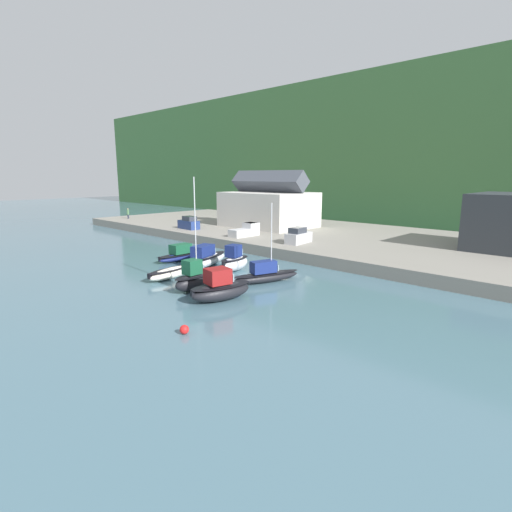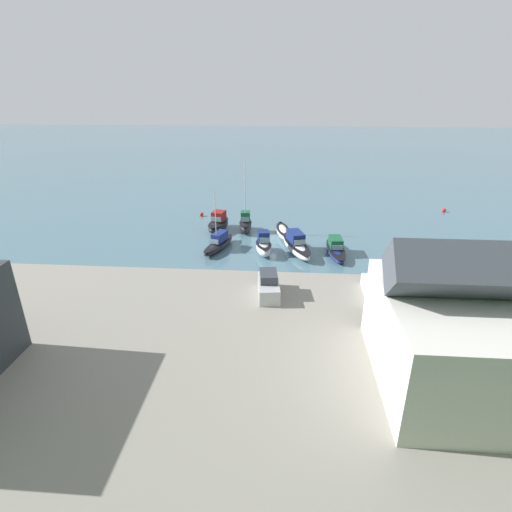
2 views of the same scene
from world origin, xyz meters
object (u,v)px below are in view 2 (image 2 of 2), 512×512
(moored_boat_0, at_px, (335,249))
(moored_boat_2, at_px, (264,246))
(parked_car_2, at_px, (269,286))
(mooring_buoy_0, at_px, (202,214))
(moored_boat_5, at_px, (246,224))
(moored_boat_6, at_px, (219,224))
(moored_boat_3, at_px, (219,243))
(pickup_truck_0, at_px, (377,290))
(mooring_buoy_1, at_px, (444,210))
(moored_boat_4, at_px, (283,231))
(moored_boat_1, at_px, (296,245))

(moored_boat_0, distance_m, moored_boat_2, 8.75)
(parked_car_2, xyz_separation_m, mooring_buoy_0, (11.74, -27.25, -1.98))
(moored_boat_0, height_order, parked_car_2, parked_car_2)
(mooring_buoy_0, bearing_deg, moored_boat_5, 138.73)
(moored_boat_5, height_order, moored_boat_6, moored_boat_5)
(moored_boat_6, bearing_deg, moored_boat_3, 110.93)
(pickup_truck_0, distance_m, mooring_buoy_1, 36.65)
(moored_boat_2, distance_m, moored_boat_6, 10.54)
(pickup_truck_0, height_order, mooring_buoy_0, pickup_truck_0)
(moored_boat_2, height_order, moored_boat_5, moored_boat_5)
(moored_boat_4, bearing_deg, moored_boat_0, 128.34)
(moored_boat_2, xyz_separation_m, moored_boat_5, (2.97, -7.81, 0.03))
(moored_boat_2, xyz_separation_m, parked_car_2, (-1.17, 12.77, 1.21))
(moored_boat_1, distance_m, mooring_buoy_0, 19.86)
(moored_boat_5, bearing_deg, moored_boat_1, 132.40)
(moored_boat_2, bearing_deg, moored_boat_0, 172.69)
(moored_boat_5, height_order, mooring_buoy_0, moored_boat_5)
(pickup_truck_0, bearing_deg, moored_boat_1, -61.54)
(moored_boat_6, height_order, mooring_buoy_1, moored_boat_6)
(moored_boat_5, relative_size, mooring_buoy_0, 16.34)
(moored_boat_1, xyz_separation_m, parked_car_2, (2.79, 13.73, 1.37))
(moored_boat_2, xyz_separation_m, mooring_buoy_0, (10.58, -14.48, -0.77))
(mooring_buoy_1, bearing_deg, moored_boat_1, 37.54)
(parked_car_2, bearing_deg, moored_boat_3, -69.79)
(moored_boat_1, bearing_deg, parked_car_2, 60.35)
(moored_boat_4, bearing_deg, parked_car_2, 78.48)
(moored_boat_5, height_order, parked_car_2, moored_boat_5)
(moored_boat_1, relative_size, moored_boat_5, 0.83)
(moored_boat_3, distance_m, moored_boat_6, 7.00)
(moored_boat_3, height_order, moored_boat_6, moored_boat_3)
(parked_car_2, bearing_deg, moored_boat_1, -107.47)
(moored_boat_5, bearing_deg, moored_boat_6, -6.45)
(moored_boat_1, distance_m, moored_boat_5, 9.74)
(moored_boat_1, xyz_separation_m, moored_boat_6, (10.78, -7.08, 0.10))
(moored_boat_4, xyz_separation_m, moored_boat_5, (5.24, -1.12, 0.51))
(moored_boat_3, height_order, moored_boat_5, moored_boat_5)
(moored_boat_4, relative_size, moored_boat_6, 1.05)
(pickup_truck_0, bearing_deg, mooring_buoy_1, -116.82)
(moored_boat_2, relative_size, mooring_buoy_1, 7.19)
(moored_boat_1, relative_size, parked_car_2, 1.93)
(moored_boat_5, height_order, mooring_buoy_1, moored_boat_5)
(moored_boat_2, height_order, mooring_buoy_0, moored_boat_2)
(moored_boat_4, xyz_separation_m, moored_boat_6, (9.08, -1.35, 0.42))
(moored_boat_0, xyz_separation_m, moored_boat_5, (11.69, -7.22, 0.39))
(parked_car_2, bearing_deg, moored_boat_6, -74.98)
(moored_boat_2, relative_size, moored_boat_4, 0.75)
(moored_boat_0, relative_size, mooring_buoy_0, 11.98)
(mooring_buoy_0, bearing_deg, moored_boat_6, 120.27)
(moored_boat_2, distance_m, mooring_buoy_0, 17.95)
(moored_boat_1, bearing_deg, moored_boat_2, -4.51)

